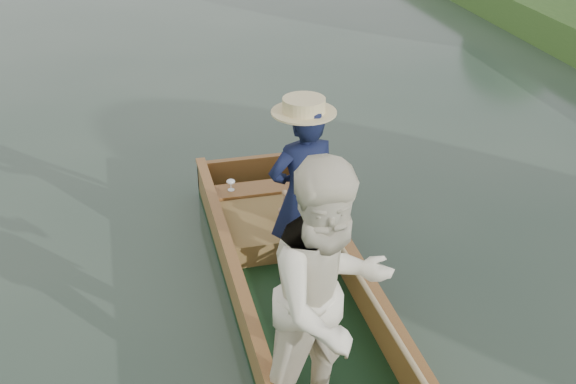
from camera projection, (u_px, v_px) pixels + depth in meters
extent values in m
plane|color=#283D30|center=(305.00, 326.00, 5.97)|extent=(120.00, 120.00, 0.00)
cube|color=black|center=(305.00, 322.00, 5.95)|extent=(1.10, 5.00, 0.08)
cube|color=olive|center=(244.00, 312.00, 5.75)|extent=(0.08, 5.00, 0.32)
cube|color=olive|center=(365.00, 294.00, 5.97)|extent=(0.08, 5.00, 0.32)
cube|color=olive|center=(248.00, 171.00, 7.96)|extent=(1.10, 0.08, 0.32)
cube|color=olive|center=(243.00, 294.00, 5.67)|extent=(0.10, 5.00, 0.04)
cube|color=olive|center=(366.00, 276.00, 5.88)|extent=(0.10, 5.00, 0.04)
cube|color=olive|center=(258.00, 189.00, 7.45)|extent=(0.94, 0.30, 0.05)
imported|color=#101633|center=(303.00, 197.00, 6.03)|extent=(0.67, 0.50, 1.67)
cylinder|color=beige|center=(304.00, 108.00, 5.65)|extent=(0.52, 0.52, 0.12)
imported|color=white|center=(329.00, 302.00, 4.51)|extent=(1.16, 1.03, 1.97)
cube|color=brown|center=(259.00, 230.00, 6.96)|extent=(0.85, 0.90, 0.22)
sphere|color=#A77F58|center=(290.00, 211.00, 6.83)|extent=(0.20, 0.20, 0.20)
sphere|color=#A77F58|center=(290.00, 198.00, 6.75)|extent=(0.15, 0.15, 0.15)
sphere|color=#A77F58|center=(285.00, 193.00, 6.71)|extent=(0.06, 0.06, 0.06)
sphere|color=#A77F58|center=(296.00, 191.00, 6.73)|extent=(0.06, 0.06, 0.06)
sphere|color=#A77F58|center=(292.00, 203.00, 6.70)|extent=(0.06, 0.06, 0.06)
sphere|color=#A77F58|center=(281.00, 211.00, 6.78)|extent=(0.07, 0.07, 0.07)
sphere|color=#A77F58|center=(300.00, 209.00, 6.82)|extent=(0.07, 0.07, 0.07)
sphere|color=#A77F58|center=(286.00, 221.00, 6.83)|extent=(0.08, 0.08, 0.08)
sphere|color=#A77F58|center=(296.00, 220.00, 6.85)|extent=(0.08, 0.08, 0.08)
cylinder|color=silver|center=(231.00, 190.00, 7.38)|extent=(0.07, 0.07, 0.01)
cylinder|color=silver|center=(231.00, 186.00, 7.36)|extent=(0.01, 0.01, 0.08)
ellipsoid|color=silver|center=(231.00, 182.00, 7.33)|extent=(0.09, 0.09, 0.05)
cylinder|color=tan|center=(356.00, 272.00, 5.86)|extent=(0.04, 4.38, 0.20)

